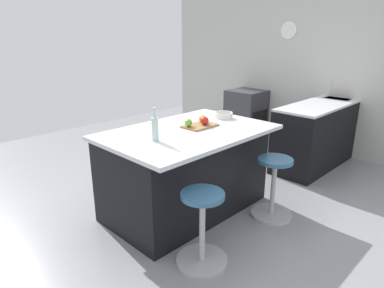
{
  "coord_description": "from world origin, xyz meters",
  "views": [
    {
      "loc": [
        2.45,
        2.59,
        1.86
      ],
      "look_at": [
        0.11,
        0.27,
        0.78
      ],
      "focal_mm": 31.68,
      "sensor_mm": 36.0,
      "label": 1
    }
  ],
  "objects_px": {
    "apple_yellow": "(202,119)",
    "stool_middle": "(202,230)",
    "apple_green": "(188,123)",
    "apple_red": "(205,121)",
    "oven_range": "(246,114)",
    "kitchen_island": "(186,170)",
    "cutting_board": "(200,126)",
    "fruit_bowl": "(223,115)",
    "water_bottle": "(155,128)",
    "stool_by_window": "(273,189)"
  },
  "relations": [
    {
      "from": "oven_range",
      "to": "apple_red",
      "type": "distance_m",
      "value": 2.79
    },
    {
      "from": "kitchen_island",
      "to": "stool_by_window",
      "type": "distance_m",
      "value": 0.95
    },
    {
      "from": "cutting_board",
      "to": "apple_green",
      "type": "height_order",
      "value": "apple_green"
    },
    {
      "from": "oven_range",
      "to": "apple_yellow",
      "type": "relative_size",
      "value": 10.6
    },
    {
      "from": "apple_green",
      "to": "fruit_bowl",
      "type": "relative_size",
      "value": 0.39
    },
    {
      "from": "apple_green",
      "to": "water_bottle",
      "type": "distance_m",
      "value": 0.52
    },
    {
      "from": "apple_yellow",
      "to": "water_bottle",
      "type": "bearing_deg",
      "value": 7.95
    },
    {
      "from": "stool_middle",
      "to": "apple_red",
      "type": "distance_m",
      "value": 1.23
    },
    {
      "from": "apple_green",
      "to": "apple_red",
      "type": "bearing_deg",
      "value": 157.37
    },
    {
      "from": "cutting_board",
      "to": "apple_red",
      "type": "height_order",
      "value": "apple_red"
    },
    {
      "from": "oven_range",
      "to": "kitchen_island",
      "type": "xyz_separation_m",
      "value": [
        2.67,
        1.14,
        0.02
      ]
    },
    {
      "from": "stool_middle",
      "to": "apple_green",
      "type": "xyz_separation_m",
      "value": [
        -0.59,
        -0.76,
        0.67
      ]
    },
    {
      "from": "apple_red",
      "to": "water_bottle",
      "type": "distance_m",
      "value": 0.69
    },
    {
      "from": "apple_yellow",
      "to": "cutting_board",
      "type": "bearing_deg",
      "value": 29.97
    },
    {
      "from": "apple_red",
      "to": "fruit_bowl",
      "type": "relative_size",
      "value": 0.42
    },
    {
      "from": "oven_range",
      "to": "water_bottle",
      "type": "xyz_separation_m",
      "value": [
        3.14,
        1.23,
        0.6
      ]
    },
    {
      "from": "kitchen_island",
      "to": "stool_middle",
      "type": "bearing_deg",
      "value": 54.15
    },
    {
      "from": "fruit_bowl",
      "to": "apple_yellow",
      "type": "bearing_deg",
      "value": 1.38
    },
    {
      "from": "stool_by_window",
      "to": "apple_yellow",
      "type": "height_order",
      "value": "apple_yellow"
    },
    {
      "from": "stool_middle",
      "to": "cutting_board",
      "type": "distance_m",
      "value": 1.19
    },
    {
      "from": "water_bottle",
      "to": "apple_yellow",
      "type": "bearing_deg",
      "value": -172.05
    },
    {
      "from": "water_bottle",
      "to": "fruit_bowl",
      "type": "relative_size",
      "value": 1.47
    },
    {
      "from": "stool_by_window",
      "to": "cutting_board",
      "type": "xyz_separation_m",
      "value": [
        0.37,
        -0.72,
        0.62
      ]
    },
    {
      "from": "apple_yellow",
      "to": "fruit_bowl",
      "type": "relative_size",
      "value": 0.39
    },
    {
      "from": "apple_yellow",
      "to": "oven_range",
      "type": "bearing_deg",
      "value": -154.84
    },
    {
      "from": "kitchen_island",
      "to": "cutting_board",
      "type": "relative_size",
      "value": 4.83
    },
    {
      "from": "oven_range",
      "to": "kitchen_island",
      "type": "relative_size",
      "value": 0.51
    },
    {
      "from": "cutting_board",
      "to": "fruit_bowl",
      "type": "distance_m",
      "value": 0.47
    },
    {
      "from": "water_bottle",
      "to": "fruit_bowl",
      "type": "height_order",
      "value": "water_bottle"
    },
    {
      "from": "apple_green",
      "to": "stool_middle",
      "type": "bearing_deg",
      "value": 52.05
    },
    {
      "from": "stool_middle",
      "to": "water_bottle",
      "type": "xyz_separation_m",
      "value": [
        -0.08,
        -0.67,
        0.73
      ]
    },
    {
      "from": "stool_by_window",
      "to": "apple_green",
      "type": "height_order",
      "value": "apple_green"
    },
    {
      "from": "kitchen_island",
      "to": "stool_middle",
      "type": "xyz_separation_m",
      "value": [
        0.55,
        0.76,
        -0.16
      ]
    },
    {
      "from": "stool_by_window",
      "to": "apple_red",
      "type": "xyz_separation_m",
      "value": [
        0.33,
        -0.68,
        0.68
      ]
    },
    {
      "from": "apple_yellow",
      "to": "stool_middle",
      "type": "bearing_deg",
      "value": 43.22
    },
    {
      "from": "stool_middle",
      "to": "apple_yellow",
      "type": "xyz_separation_m",
      "value": [
        -0.82,
        -0.77,
        0.67
      ]
    },
    {
      "from": "oven_range",
      "to": "water_bottle",
      "type": "distance_m",
      "value": 3.42
    },
    {
      "from": "oven_range",
      "to": "stool_middle",
      "type": "distance_m",
      "value": 3.74
    },
    {
      "from": "apple_red",
      "to": "kitchen_island",
      "type": "bearing_deg",
      "value": -18.46
    },
    {
      "from": "water_bottle",
      "to": "kitchen_island",
      "type": "bearing_deg",
      "value": -169.59
    },
    {
      "from": "apple_yellow",
      "to": "fruit_bowl",
      "type": "bearing_deg",
      "value": -178.62
    },
    {
      "from": "kitchen_island",
      "to": "stool_by_window",
      "type": "relative_size",
      "value": 2.69
    },
    {
      "from": "water_bottle",
      "to": "fruit_bowl",
      "type": "bearing_deg",
      "value": -174.21
    },
    {
      "from": "kitchen_island",
      "to": "stool_middle",
      "type": "distance_m",
      "value": 0.95
    },
    {
      "from": "stool_middle",
      "to": "oven_range",
      "type": "bearing_deg",
      "value": -149.46
    },
    {
      "from": "water_bottle",
      "to": "fruit_bowl",
      "type": "distance_m",
      "value": 1.12
    },
    {
      "from": "oven_range",
      "to": "apple_yellow",
      "type": "bearing_deg",
      "value": 25.16
    },
    {
      "from": "oven_range",
      "to": "cutting_board",
      "type": "height_order",
      "value": "cutting_board"
    },
    {
      "from": "oven_range",
      "to": "water_bottle",
      "type": "bearing_deg",
      "value": 21.37
    },
    {
      "from": "fruit_bowl",
      "to": "cutting_board",
      "type": "bearing_deg",
      "value": 8.0
    }
  ]
}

